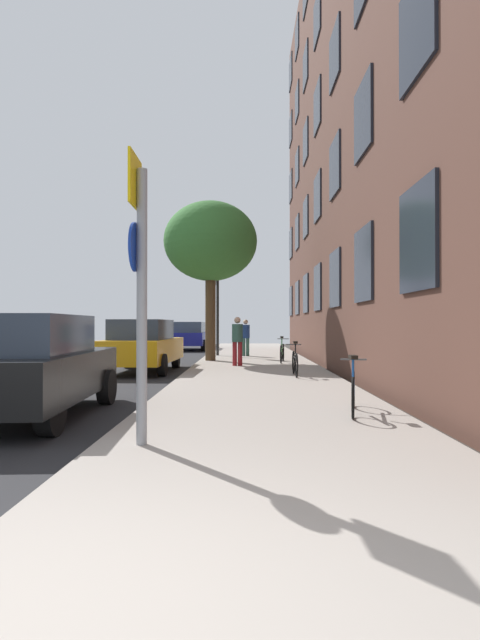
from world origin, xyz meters
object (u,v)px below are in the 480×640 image
Objects in this scene: bicycle_0 at (353,390)px; pedestrian_0 at (237,338)px; sign_post at (140,277)px; car_0 at (29,365)px; car_1 at (143,345)px; pedestrian_1 at (246,335)px; bicycle_2 at (282,352)px; car_2 at (191,336)px; traffic_light at (215,294)px; bicycle_1 at (295,362)px; tree_near at (211,242)px.

bicycle_0 is 9.11m from pedestrian_0.
car_0 is at bearing 135.28° from sign_post.
bicycle_0 is 9.21m from car_1.
sign_post is 0.73× the size of car_1.
pedestrian_1 is (-1.62, 14.10, 0.55)m from bicycle_0.
bicycle_2 is 11.84m from car_2.
traffic_light is 2.46× the size of pedestrian_0.
bicycle_0 is 0.36× the size of car_2.
traffic_light reaches higher than pedestrian_1.
bicycle_2 reaches higher than bicycle_0.
traffic_light is at bearing 122.75° from bicycle_2.
car_1 reaches higher than bicycle_2.
pedestrian_0 is at bearing -93.13° from pedestrian_1.
car_1 is (-2.91, -1.04, -0.20)m from pedestrian_0.
bicycle_1 is at bearing 71.70° from sign_post.
car_2 is at bearing 105.85° from bicycle_1.
car_0 reaches higher than bicycle_1.
pedestrian_1 is (0.29, 5.22, -0.02)m from pedestrian_0.
bicycle_0 is 0.36× the size of car_1.
car_1 is (-1.85, -3.50, -3.77)m from tree_near.
bicycle_0 is 1.02× the size of pedestrian_1.
bicycle_1 is 3.67m from pedestrian_0.
tree_near is 4.72m from pedestrian_1.
bicycle_2 is 0.38× the size of car_2.
sign_post reaches higher than car_2.
sign_post is 16.52m from traffic_light.
bicycle_1 is (2.62, -8.84, -2.34)m from traffic_light.
car_1 is at bearing -160.37° from pedestrian_0.
bicycle_1 is 1.01× the size of pedestrian_1.
pedestrian_0 is 0.36× the size of car_1.
car_1 is (-4.49, 2.23, 0.37)m from bicycle_1.
bicycle_0 is at bearing -78.45° from traffic_light.
traffic_light is 0.66× the size of tree_near.
bicycle_2 is 0.38× the size of car_1.
tree_near is 3.75× the size of pedestrian_0.
bicycle_2 reaches higher than bicycle_1.
tree_near is at bearing 79.47° from car_0.
bicycle_0 is (2.96, -11.35, -4.14)m from tree_near.
tree_near reaches higher than car_2.
bicycle_0 is at bearing -88.25° from bicycle_2.
traffic_light reaches higher than sign_post.
pedestrian_0 is 3.10m from car_1.
tree_near reaches higher than sign_post.
traffic_light is 0.87× the size of car_2.
car_0 reaches higher than bicycle_2.
car_2 is at bearing 103.06° from pedestrian_0.
pedestrian_0 is at bearing 84.99° from sign_post.
traffic_light reaches higher than bicycle_2.
tree_near is at bearing -90.16° from traffic_light.
pedestrian_0 is at bearing -137.30° from bicycle_2.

